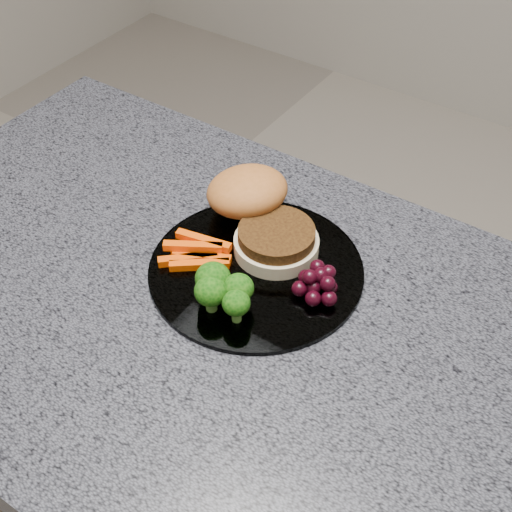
# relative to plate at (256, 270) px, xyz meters

# --- Properties ---
(countertop) EXTENTS (1.20, 0.60, 0.04)m
(countertop) POSITION_rel_plate_xyz_m (0.10, -0.07, -0.02)
(countertop) COLOR #53555F
(countertop) RESTS_ON island_cabinet
(plate) EXTENTS (0.26, 0.26, 0.01)m
(plate) POSITION_rel_plate_xyz_m (0.00, 0.00, 0.00)
(plate) COLOR white
(plate) RESTS_ON countertop
(burger) EXTENTS (0.20, 0.17, 0.06)m
(burger) POSITION_rel_plate_xyz_m (-0.04, 0.07, 0.03)
(burger) COLOR beige
(burger) RESTS_ON plate
(carrot_sticks) EXTENTS (0.08, 0.08, 0.02)m
(carrot_sticks) POSITION_rel_plate_xyz_m (-0.07, -0.02, 0.01)
(carrot_sticks) COLOR #F44B04
(carrot_sticks) RESTS_ON plate
(broccoli) EXTENTS (0.08, 0.06, 0.05)m
(broccoli) POSITION_rel_plate_xyz_m (0.00, -0.07, 0.03)
(broccoli) COLOR #568C33
(broccoli) RESTS_ON plate
(grape_bunch) EXTENTS (0.06, 0.06, 0.03)m
(grape_bunch) POSITION_rel_plate_xyz_m (0.08, 0.01, 0.02)
(grape_bunch) COLOR black
(grape_bunch) RESTS_ON plate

